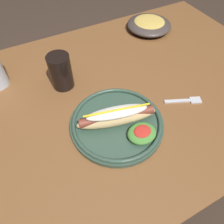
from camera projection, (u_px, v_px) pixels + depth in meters
name	position (u px, v px, depth m)	size (l,w,h in m)	color
ground_plane	(106.00, 181.00, 1.29)	(8.00, 8.00, 0.00)	#3D2D23
dining_table	(102.00, 115.00, 0.78)	(1.39, 0.84, 0.74)	brown
hot_dog_plate	(118.00, 122.00, 0.62)	(0.27, 0.27, 0.08)	#334C3D
fork	(186.00, 101.00, 0.69)	(0.12, 0.07, 0.00)	silver
soda_cup	(61.00, 72.00, 0.70)	(0.07, 0.07, 0.12)	black
side_bowl	(149.00, 24.00, 0.95)	(0.19, 0.19, 0.05)	#423833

